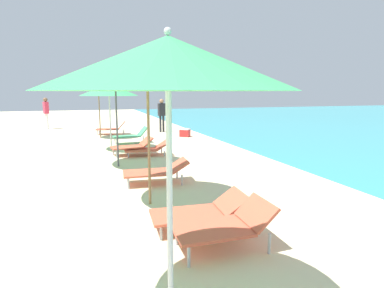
{
  "coord_description": "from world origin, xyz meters",
  "views": [
    {
      "loc": [
        -0.42,
        1.06,
        2.07
      ],
      "look_at": [
        1.25,
        6.1,
        1.2
      ],
      "focal_mm": 29.61,
      "sensor_mm": 36.0,
      "label": 1
    }
  ],
  "objects_px": {
    "lounger_third_inland": "(200,211)",
    "umbrella_fifth": "(109,90)",
    "lounger_second_shoreside": "(225,225)",
    "umbrella_farthest": "(98,85)",
    "umbrella_third": "(147,75)",
    "lounger_fourth_shoreside": "(147,148)",
    "lounger_farthest_shoreside": "(112,128)",
    "lounger_fifth_shoreside": "(131,135)",
    "cooler_box": "(185,133)",
    "umbrella_fourth": "(115,77)",
    "umbrella_second": "(168,64)",
    "person_walking_near": "(46,110)",
    "person_walking_mid": "(162,112)",
    "lounger_third_shoreside": "(156,171)",
    "lounger_fifth_inland": "(133,146)"
  },
  "relations": [
    {
      "from": "lounger_third_inland",
      "to": "umbrella_fifth",
      "type": "bearing_deg",
      "value": -79.82
    },
    {
      "from": "lounger_second_shoreside",
      "to": "umbrella_farthest",
      "type": "bearing_deg",
      "value": -83.08
    },
    {
      "from": "lounger_second_shoreside",
      "to": "umbrella_third",
      "type": "relative_size",
      "value": 0.5
    },
    {
      "from": "lounger_fourth_shoreside",
      "to": "lounger_farthest_shoreside",
      "type": "bearing_deg",
      "value": -80.31
    },
    {
      "from": "lounger_fifth_shoreside",
      "to": "cooler_box",
      "type": "bearing_deg",
      "value": -160.91
    },
    {
      "from": "umbrella_third",
      "to": "lounger_third_inland",
      "type": "distance_m",
      "value": 2.51
    },
    {
      "from": "lounger_fourth_shoreside",
      "to": "umbrella_farthest",
      "type": "height_order",
      "value": "umbrella_farthest"
    },
    {
      "from": "umbrella_fourth",
      "to": "lounger_farthest_shoreside",
      "type": "relative_size",
      "value": 1.84
    },
    {
      "from": "umbrella_second",
      "to": "lounger_fourth_shoreside",
      "type": "bearing_deg",
      "value": 81.2
    },
    {
      "from": "lounger_third_inland",
      "to": "umbrella_farthest",
      "type": "bearing_deg",
      "value": -80.46
    },
    {
      "from": "lounger_fourth_shoreside",
      "to": "person_walking_near",
      "type": "relative_size",
      "value": 0.82
    },
    {
      "from": "umbrella_second",
      "to": "lounger_fifth_shoreside",
      "type": "distance_m",
      "value": 10.71
    },
    {
      "from": "umbrella_fourth",
      "to": "person_walking_mid",
      "type": "bearing_deg",
      "value": 68.04
    },
    {
      "from": "umbrella_fourth",
      "to": "lounger_fourth_shoreside",
      "type": "bearing_deg",
      "value": 50.0
    },
    {
      "from": "lounger_second_shoreside",
      "to": "person_walking_near",
      "type": "bearing_deg",
      "value": -75.16
    },
    {
      "from": "lounger_second_shoreside",
      "to": "umbrella_farthest",
      "type": "xyz_separation_m",
      "value": [
        -1.13,
        11.3,
        2.05
      ]
    },
    {
      "from": "lounger_third_inland",
      "to": "umbrella_fourth",
      "type": "height_order",
      "value": "umbrella_fourth"
    },
    {
      "from": "umbrella_farthest",
      "to": "person_walking_mid",
      "type": "xyz_separation_m",
      "value": [
        3.16,
        1.26,
        -1.33
      ]
    },
    {
      "from": "lounger_third_inland",
      "to": "umbrella_fourth",
      "type": "bearing_deg",
      "value": -76.16
    },
    {
      "from": "umbrella_third",
      "to": "lounger_second_shoreside",
      "type": "bearing_deg",
      "value": -72.84
    },
    {
      "from": "lounger_third_shoreside",
      "to": "lounger_third_inland",
      "type": "distance_m",
      "value": 2.58
    },
    {
      "from": "person_walking_mid",
      "to": "cooler_box",
      "type": "xyz_separation_m",
      "value": [
        0.62,
        -2.08,
        -0.86
      ]
    },
    {
      "from": "lounger_fifth_inland",
      "to": "person_walking_near",
      "type": "height_order",
      "value": "person_walking_near"
    },
    {
      "from": "umbrella_fifth",
      "to": "lounger_second_shoreside",
      "type": "bearing_deg",
      "value": -83.66
    },
    {
      "from": "umbrella_third",
      "to": "lounger_third_shoreside",
      "type": "height_order",
      "value": "umbrella_third"
    },
    {
      "from": "lounger_second_shoreside",
      "to": "lounger_third_shoreside",
      "type": "height_order",
      "value": "lounger_second_shoreside"
    },
    {
      "from": "lounger_second_shoreside",
      "to": "umbrella_fifth",
      "type": "height_order",
      "value": "umbrella_fifth"
    },
    {
      "from": "lounger_second_shoreside",
      "to": "umbrella_farthest",
      "type": "height_order",
      "value": "umbrella_farthest"
    },
    {
      "from": "umbrella_second",
      "to": "umbrella_fourth",
      "type": "relative_size",
      "value": 0.92
    },
    {
      "from": "lounger_fifth_inland",
      "to": "umbrella_fifth",
      "type": "bearing_deg",
      "value": -68.53
    },
    {
      "from": "umbrella_third",
      "to": "person_walking_mid",
      "type": "height_order",
      "value": "umbrella_third"
    },
    {
      "from": "lounger_fourth_shoreside",
      "to": "lounger_fifth_shoreside",
      "type": "distance_m",
      "value": 2.75
    },
    {
      "from": "lounger_third_shoreside",
      "to": "lounger_fifth_inland",
      "type": "distance_m",
      "value": 3.56
    },
    {
      "from": "person_walking_near",
      "to": "lounger_third_inland",
      "type": "bearing_deg",
      "value": -98.83
    },
    {
      "from": "lounger_third_shoreside",
      "to": "umbrella_fourth",
      "type": "xyz_separation_m",
      "value": [
        -0.67,
        2.01,
        2.17
      ]
    },
    {
      "from": "lounger_second_shoreside",
      "to": "lounger_fifth_inland",
      "type": "height_order",
      "value": "lounger_second_shoreside"
    },
    {
      "from": "umbrella_fourth",
      "to": "lounger_fifth_shoreside",
      "type": "bearing_deg",
      "value": 77.32
    },
    {
      "from": "person_walking_mid",
      "to": "lounger_fourth_shoreside",
      "type": "bearing_deg",
      "value": -27.89
    },
    {
      "from": "lounger_third_inland",
      "to": "umbrella_farthest",
      "type": "distance_m",
      "value": 10.83
    },
    {
      "from": "lounger_third_shoreside",
      "to": "person_walking_near",
      "type": "relative_size",
      "value": 0.85
    },
    {
      "from": "lounger_fifth_shoreside",
      "to": "lounger_fourth_shoreside",
      "type": "bearing_deg",
      "value": 88.58
    },
    {
      "from": "person_walking_mid",
      "to": "lounger_third_shoreside",
      "type": "bearing_deg",
      "value": -24.22
    },
    {
      "from": "umbrella_farthest",
      "to": "lounger_fifth_inland",
      "type": "bearing_deg",
      "value": -79.04
    },
    {
      "from": "lounger_fifth_shoreside",
      "to": "lounger_second_shoreside",
      "type": "bearing_deg",
      "value": 85.37
    },
    {
      "from": "umbrella_fifth",
      "to": "lounger_third_inland",
      "type": "bearing_deg",
      "value": -83.72
    },
    {
      "from": "umbrella_second",
      "to": "umbrella_third",
      "type": "distance_m",
      "value": 3.2
    },
    {
      "from": "person_walking_near",
      "to": "person_walking_mid",
      "type": "bearing_deg",
      "value": -52.04
    },
    {
      "from": "umbrella_fifth",
      "to": "lounger_farthest_shoreside",
      "type": "relative_size",
      "value": 1.61
    },
    {
      "from": "lounger_third_inland",
      "to": "umbrella_fourth",
      "type": "xyz_separation_m",
      "value": [
        -0.8,
        4.59,
        2.2
      ]
    },
    {
      "from": "umbrella_farthest",
      "to": "lounger_second_shoreside",
      "type": "bearing_deg",
      "value": -84.28
    }
  ]
}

